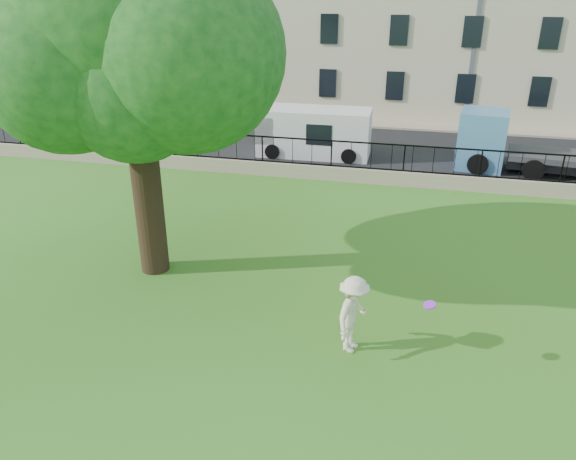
% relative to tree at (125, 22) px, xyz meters
% --- Properties ---
extents(ground, '(120.00, 120.00, 0.00)m').
position_rel_tree_xyz_m(ground, '(3.92, -2.99, -6.89)').
color(ground, '#386718').
rests_on(ground, ground).
extents(retaining_wall, '(50.00, 0.40, 0.60)m').
position_rel_tree_xyz_m(retaining_wall, '(3.92, 9.01, -6.59)').
color(retaining_wall, gray).
rests_on(retaining_wall, ground).
extents(iron_railing, '(50.00, 0.05, 1.13)m').
position_rel_tree_xyz_m(iron_railing, '(3.92, 9.01, -5.74)').
color(iron_railing, black).
rests_on(iron_railing, retaining_wall).
extents(street, '(60.00, 9.00, 0.01)m').
position_rel_tree_xyz_m(street, '(3.92, 13.71, -6.89)').
color(street, black).
rests_on(street, ground).
extents(sidewalk, '(60.00, 1.40, 0.12)m').
position_rel_tree_xyz_m(sidewalk, '(3.92, 18.91, -6.83)').
color(sidewalk, gray).
rests_on(sidewalk, ground).
extents(tree, '(8.25, 6.45, 10.33)m').
position_rel_tree_xyz_m(tree, '(0.00, 0.00, 0.00)').
color(tree, black).
rests_on(tree, ground).
extents(man, '(1.03, 1.38, 1.89)m').
position_rel_tree_xyz_m(man, '(6.29, -2.66, -5.95)').
color(man, beige).
rests_on(man, ground).
extents(frisbee, '(0.31, 0.32, 0.12)m').
position_rel_tree_xyz_m(frisbee, '(7.92, -2.91, -5.30)').
color(frisbee, '#9E28E4').
extents(red_sedan, '(3.91, 1.80, 1.24)m').
position_rel_tree_xyz_m(red_sedan, '(-7.08, 12.41, -6.27)').
color(red_sedan, '#A3141C').
rests_on(red_sedan, street).
extents(white_van, '(5.36, 2.18, 2.23)m').
position_rel_tree_xyz_m(white_van, '(2.54, 12.41, -5.77)').
color(white_van, silver).
rests_on(white_van, street).
extents(blue_truck, '(6.35, 2.97, 2.56)m').
position_rel_tree_xyz_m(blue_truck, '(12.23, 11.97, -5.61)').
color(blue_truck, '#4F89B9').
rests_on(blue_truck, street).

